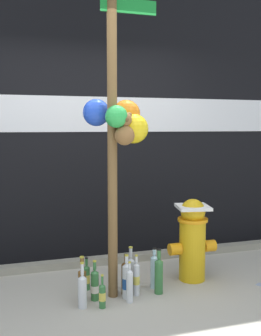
% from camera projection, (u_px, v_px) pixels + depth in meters
% --- Properties ---
extents(ground_plane, '(14.00, 14.00, 0.00)m').
position_uv_depth(ground_plane, '(124.00, 317.00, 3.23)').
color(ground_plane, '#ADA899').
extents(building_wall, '(10.00, 0.21, 3.38)m').
position_uv_depth(building_wall, '(83.00, 112.00, 4.65)').
color(building_wall, black).
rests_on(building_wall, ground_plane).
extents(curb_strip, '(8.00, 0.12, 0.08)m').
position_uv_depth(curb_strip, '(92.00, 262.00, 4.43)').
color(curb_strip, gray).
rests_on(curb_strip, ground_plane).
extents(memorial_post, '(0.62, 0.48, 2.98)m').
position_uv_depth(memorial_post, '(117.00, 104.00, 3.49)').
color(memorial_post, brown).
rests_on(memorial_post, ground_plane).
extents(fire_hydrant, '(0.49, 0.36, 0.81)m').
position_uv_depth(fire_hydrant, '(192.00, 238.00, 3.98)').
color(fire_hydrant, gold).
rests_on(fire_hydrant, ground_plane).
extents(bottle_0, '(0.07, 0.07, 0.36)m').
position_uv_depth(bottle_0, '(95.00, 285.00, 3.53)').
color(bottle_0, '#337038').
rests_on(bottle_0, ground_plane).
extents(bottle_1, '(0.08, 0.08, 0.37)m').
position_uv_depth(bottle_1, '(126.00, 277.00, 3.66)').
color(bottle_1, brown).
rests_on(bottle_1, ground_plane).
extents(bottle_2, '(0.08, 0.08, 0.40)m').
position_uv_depth(bottle_2, '(131.00, 272.00, 3.78)').
color(bottle_2, silver).
rests_on(bottle_2, ground_plane).
extents(bottle_3, '(0.08, 0.08, 0.40)m').
position_uv_depth(bottle_3, '(127.00, 281.00, 3.57)').
color(bottle_3, silver).
rests_on(bottle_3, ground_plane).
extents(bottle_4, '(0.06, 0.06, 0.36)m').
position_uv_depth(bottle_4, '(130.00, 285.00, 3.49)').
color(bottle_4, silver).
rests_on(bottle_4, ground_plane).
extents(bottle_5, '(0.07, 0.07, 0.39)m').
position_uv_depth(bottle_5, '(154.00, 270.00, 3.80)').
color(bottle_5, '#B2DBEA').
rests_on(bottle_5, ground_plane).
extents(bottle_6, '(0.06, 0.06, 0.29)m').
position_uv_depth(bottle_6, '(102.00, 295.00, 3.38)').
color(bottle_6, '#337038').
rests_on(bottle_6, ground_plane).
extents(bottle_7, '(0.06, 0.06, 0.38)m').
position_uv_depth(bottle_7, '(136.00, 278.00, 3.63)').
color(bottle_7, silver).
rests_on(bottle_7, ground_plane).
extents(bottle_8, '(0.07, 0.07, 0.40)m').
position_uv_depth(bottle_8, '(82.00, 283.00, 3.50)').
color(bottle_8, brown).
rests_on(bottle_8, ground_plane).
extents(bottle_9, '(0.08, 0.08, 0.42)m').
position_uv_depth(bottle_9, '(159.00, 275.00, 3.67)').
color(bottle_9, '#337038').
rests_on(bottle_9, ground_plane).
extents(bottle_10, '(0.06, 0.06, 0.31)m').
position_uv_depth(bottle_10, '(87.00, 277.00, 3.76)').
color(bottle_10, '#337038').
rests_on(bottle_10, ground_plane).
extents(bottle_11, '(0.07, 0.07, 0.39)m').
position_uv_depth(bottle_11, '(82.00, 290.00, 3.38)').
color(bottle_11, silver).
rests_on(bottle_11, ground_plane).
extents(litter_0, '(0.11, 0.12, 0.01)m').
position_uv_depth(litter_0, '(261.00, 285.00, 3.88)').
color(litter_0, '#8C99B2').
rests_on(litter_0, ground_plane).
extents(litter_1, '(0.08, 0.09, 0.01)m').
position_uv_depth(litter_1, '(134.00, 273.00, 4.18)').
color(litter_1, silver).
rests_on(litter_1, ground_plane).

